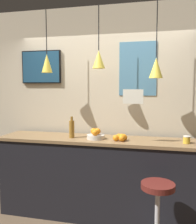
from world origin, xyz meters
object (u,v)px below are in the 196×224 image
bar_stool (157,207)px  spread_jar (187,140)px  fruit_bowl (96,135)px  juice_bottle (72,129)px  mounted_tv (41,67)px

bar_stool → spread_jar: spread_jar is taller
bar_stool → fruit_bowl: fruit_bowl is taller
juice_bottle → mounted_tv: (-0.62, 0.39, 0.86)m
bar_stool → fruit_bowl: 1.16m
juice_bottle → bar_stool: bearing=-26.0°
bar_stool → juice_bottle: (-1.13, 0.55, 0.69)m
spread_jar → bar_stool: bearing=-120.7°
bar_stool → fruit_bowl: bearing=145.5°
fruit_bowl → spread_jar: size_ratio=2.56×
bar_stool → juice_bottle: bearing=154.0°
fruit_bowl → spread_jar: 1.13m
spread_jar → juice_bottle: bearing=-180.0°
bar_stool → mounted_tv: size_ratio=1.23×
fruit_bowl → spread_jar: (1.13, -0.00, -0.01)m
bar_stool → spread_jar: bearing=59.3°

